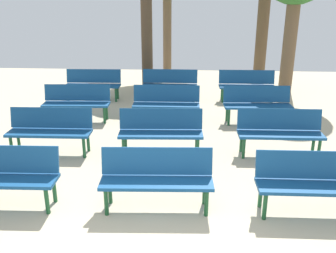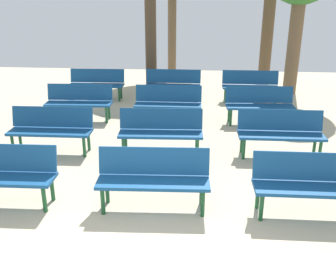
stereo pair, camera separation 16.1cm
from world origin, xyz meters
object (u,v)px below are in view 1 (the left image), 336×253
at_px(bench_r0_c0, 2,173).
at_px(bench_r0_c2, 314,180).
at_px(tree_1, 147,38).
at_px(tree_2, 261,39).
at_px(bench_r3_c1, 170,83).
at_px(bench_r3_c2, 247,84).
at_px(bench_r2_c1, 166,101).
at_px(bench_r1_c2, 280,130).
at_px(bench_r3_c0, 93,83).
at_px(bench_r2_c2, 257,102).
at_px(bench_r0_c1, 157,175).
at_px(bench_r2_c0, 77,101).
at_px(bench_r1_c1, 161,129).
at_px(bench_r1_c0, 50,128).

relative_size(bench_r0_c0, bench_r0_c2, 1.00).
distance_m(tree_1, tree_2, 4.62).
bearing_deg(bench_r3_c1, bench_r3_c2, 0.60).
bearing_deg(bench_r2_c1, bench_r1_c2, -38.97).
xyz_separation_m(bench_r0_c0, tree_2, (5.27, 9.35, 0.89)).
relative_size(bench_r1_c2, bench_r3_c0, 1.00).
xyz_separation_m(bench_r2_c1, bench_r2_c2, (2.18, 0.07, 0.00)).
distance_m(bench_r1_c2, bench_r3_c1, 4.48).
bearing_deg(bench_r0_c1, bench_r3_c0, 109.83).
relative_size(bench_r1_c2, tree_2, 0.57).
height_order(bench_r2_c1, tree_1, tree_1).
relative_size(bench_r3_c0, bench_r3_c2, 1.00).
bearing_deg(bench_r2_c2, bench_r2_c0, 178.31).
relative_size(bench_r1_c2, bench_r3_c1, 1.00).
bearing_deg(bench_r0_c0, tree_1, 77.58).
height_order(bench_r1_c1, tree_1, tree_1).
distance_m(bench_r2_c2, bench_r3_c1, 2.93).
bearing_deg(bench_r1_c2, bench_r3_c1, 120.23).
xyz_separation_m(bench_r1_c1, bench_r3_c0, (-2.29, 3.83, 0.00)).
bearing_deg(bench_r2_c2, bench_r1_c0, -157.42).
relative_size(bench_r0_c2, bench_r1_c2, 1.00).
xyz_separation_m(bench_r2_c1, bench_r3_c1, (-0.02, 2.00, 0.00)).
xyz_separation_m(bench_r2_c2, bench_r3_c1, (-2.21, 1.93, 0.00)).
xyz_separation_m(bench_r0_c0, bench_r2_c0, (-0.06, 3.89, 0.00)).
distance_m(bench_r0_c1, bench_r3_c2, 6.26).
bearing_deg(tree_1, bench_r2_c0, -114.48).
relative_size(bench_r0_c2, tree_1, 0.48).
relative_size(bench_r0_c0, bench_r3_c1, 1.01).
xyz_separation_m(bench_r2_c0, bench_r2_c2, (4.37, 0.11, 0.00)).
height_order(bench_r1_c1, bench_r3_c2, same).
distance_m(bench_r0_c0, bench_r2_c2, 5.88).
height_order(bench_r3_c0, bench_r3_c2, same).
bearing_deg(bench_r1_c1, tree_2, 64.20).
relative_size(bench_r1_c1, bench_r3_c0, 1.01).
bearing_deg(bench_r0_c2, bench_r1_c2, 89.95).
distance_m(bench_r0_c0, bench_r0_c1, 2.24).
relative_size(bench_r3_c0, bench_r3_c1, 1.00).
distance_m(bench_r2_c2, tree_2, 5.50).
bearing_deg(tree_1, bench_r1_c2, -57.48).
bearing_deg(bench_r3_c1, bench_r3_c0, -177.20).
height_order(bench_r0_c0, bench_r1_c0, same).
relative_size(bench_r2_c2, tree_1, 0.49).
xyz_separation_m(bench_r1_c0, bench_r1_c1, (2.14, 0.07, 0.00)).
bearing_deg(bench_r0_c1, bench_r3_c2, 67.78).
relative_size(bench_r0_c1, bench_r1_c1, 1.00).
bearing_deg(bench_r2_c1, bench_r3_c0, 139.93).
relative_size(bench_r0_c1, bench_r2_c1, 1.01).
bearing_deg(bench_r1_c2, bench_r2_c1, 140.44).
xyz_separation_m(bench_r0_c0, tree_1, (1.33, 6.94, 1.16)).
distance_m(bench_r0_c2, tree_2, 9.36).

